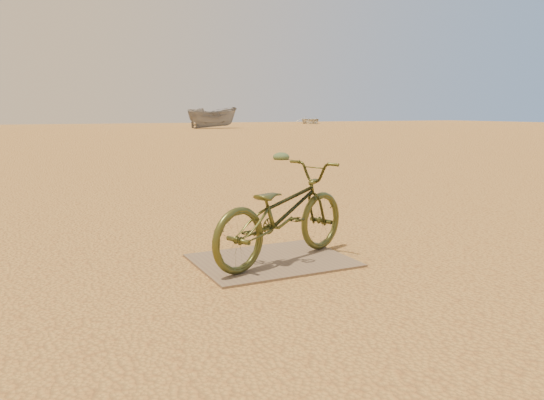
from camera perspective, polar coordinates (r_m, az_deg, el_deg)
name	(u,v)px	position (r m, az deg, el deg)	size (l,w,h in m)	color
ground	(309,270)	(4.82, 4.02, -7.48)	(120.00, 120.00, 0.00)	tan
plywood_board	(272,260)	(5.05, 0.00, -6.52)	(1.41, 1.09, 0.02)	brown
bicycle	(282,213)	(4.92, 1.10, -1.38)	(0.60, 1.73, 0.91)	#44481F
boat_mid_right	(213,118)	(44.88, -6.40, 8.80)	(1.71, 4.56, 1.76)	gray
boat_far_right	(310,120)	(61.82, 4.12, 8.59)	(2.94, 4.12, 0.85)	silver
kale_b	(281,159)	(15.70, 0.99, 4.38)	(0.49, 0.49, 0.27)	#526644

